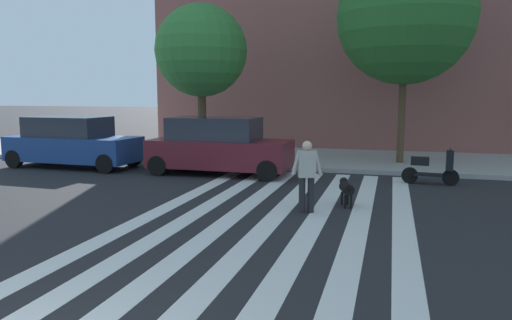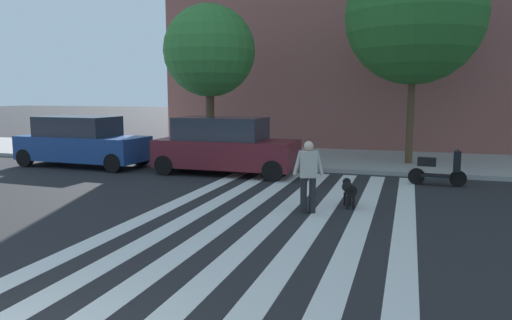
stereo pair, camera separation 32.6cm
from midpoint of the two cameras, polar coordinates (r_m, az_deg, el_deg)
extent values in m
plane|color=#232326|center=(10.59, -4.79, -6.87)|extent=(160.00, 160.00, 0.00)
cube|color=#979590|center=(19.87, 6.11, 0.26)|extent=(80.00, 6.00, 0.15)
cube|color=silver|center=(11.15, -11.09, -6.22)|extent=(0.45, 13.09, 0.01)
cube|color=silver|center=(10.75, -6.85, -6.65)|extent=(0.45, 13.09, 0.01)
cube|color=silver|center=(10.42, -2.31, -7.07)|extent=(0.45, 13.09, 0.01)
cube|color=silver|center=(10.16, 2.51, -7.47)|extent=(0.45, 13.09, 0.01)
cube|color=silver|center=(9.97, 7.55, -7.83)|extent=(0.45, 13.09, 0.01)
cube|color=silver|center=(9.86, 12.76, -8.13)|extent=(0.45, 13.09, 0.01)
cube|color=silver|center=(9.83, 18.05, -8.38)|extent=(0.45, 13.09, 0.01)
cube|color=navy|center=(18.95, -19.32, 1.37)|extent=(4.91, 2.03, 0.88)
cube|color=#232833|center=(19.00, -19.88, 3.78)|extent=(2.92, 1.73, 0.72)
cylinder|color=black|center=(18.53, -12.95, 0.35)|extent=(0.67, 0.24, 0.66)
cylinder|color=black|center=(17.15, -15.99, -0.35)|extent=(0.67, 0.24, 0.66)
cylinder|color=black|center=(20.88, -21.95, 0.80)|extent=(0.67, 0.24, 0.66)
cylinder|color=black|center=(19.66, -25.22, 0.22)|extent=(0.67, 0.24, 0.66)
cube|color=maroon|center=(16.18, -2.95, 0.81)|extent=(4.73, 1.92, 0.91)
cube|color=#232833|center=(16.17, -3.59, 3.75)|extent=(2.94, 1.68, 0.74)
cylinder|color=black|center=(16.47, 4.24, -0.39)|extent=(0.66, 0.23, 0.66)
cylinder|color=black|center=(14.84, 2.62, -1.29)|extent=(0.66, 0.23, 0.66)
cylinder|color=black|center=(17.75, -7.58, 0.16)|extent=(0.66, 0.23, 0.66)
cylinder|color=black|center=(16.25, -10.21, -0.61)|extent=(0.66, 0.23, 0.66)
cylinder|color=black|center=(15.22, 23.35, -2.04)|extent=(0.49, 0.13, 0.48)
cylinder|color=black|center=(15.22, 19.02, -1.83)|extent=(0.49, 0.17, 0.48)
cube|color=black|center=(15.20, 21.00, -1.74)|extent=(0.82, 0.37, 0.08)
cube|color=black|center=(15.15, 20.13, -0.20)|extent=(0.54, 0.33, 0.24)
cube|color=black|center=(15.15, 23.26, -0.17)|extent=(0.22, 0.29, 0.60)
cylinder|color=black|center=(15.11, 23.33, 1.15)|extent=(0.07, 0.50, 0.04)
cylinder|color=#4C3823|center=(19.34, -4.95, 5.07)|extent=(0.33, 0.33, 3.21)
sphere|color=#337533|center=(19.39, -5.04, 12.75)|extent=(3.59, 3.59, 3.59)
cylinder|color=#4C3823|center=(18.51, 18.30, 5.73)|extent=(0.26, 0.26, 3.95)
sphere|color=#286628|center=(18.70, 18.76, 15.97)|extent=(4.92, 4.92, 4.92)
cylinder|color=black|center=(10.98, 6.49, -4.16)|extent=(0.19, 0.19, 0.82)
cylinder|color=black|center=(11.00, 7.53, -4.15)|extent=(0.19, 0.19, 0.82)
cube|color=#B2ADA3|center=(10.87, 7.08, -0.49)|extent=(0.43, 0.34, 0.60)
cylinder|color=#B2ADA3|center=(10.84, 5.82, -0.34)|extent=(0.24, 0.15, 0.57)
cylinder|color=#B2ADA3|center=(10.89, 8.33, -0.34)|extent=(0.24, 0.15, 0.57)
sphere|color=beige|center=(10.81, 7.11, 1.66)|extent=(0.28, 0.28, 0.22)
cylinder|color=black|center=(11.67, 11.77, -3.36)|extent=(0.42, 0.62, 0.26)
sphere|color=black|center=(12.00, 11.45, -2.56)|extent=(0.25, 0.25, 0.20)
cylinder|color=black|center=(11.29, 12.15, -3.49)|extent=(0.10, 0.23, 0.16)
cylinder|color=black|center=(11.90, 11.21, -4.55)|extent=(0.07, 0.07, 0.32)
cylinder|color=black|center=(11.93, 11.88, -4.54)|extent=(0.07, 0.07, 0.32)
cylinder|color=black|center=(11.53, 11.58, -4.97)|extent=(0.07, 0.07, 0.32)
cylinder|color=black|center=(11.55, 12.26, -4.96)|extent=(0.07, 0.07, 0.32)
camera|label=1|loc=(0.16, -89.05, 0.13)|focal=33.83mm
camera|label=2|loc=(0.16, 90.95, -0.13)|focal=33.83mm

